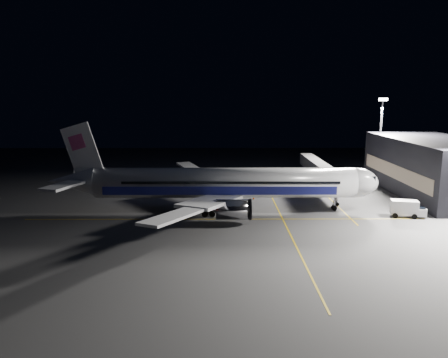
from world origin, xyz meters
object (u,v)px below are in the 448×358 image
service_truck (407,208)px  jet_bridge (321,170)px  safety_cone_c (237,192)px  baggage_tug (221,193)px  safety_cone_a (221,203)px  floodlight_mast_north (381,131)px  airliner (219,183)px  safety_cone_b (254,198)px

service_truck → jet_bridge: bearing=126.2°
jet_bridge → safety_cone_c: bearing=-168.1°
baggage_tug → safety_cone_a: 6.72m
floodlight_mast_north → service_truck: 39.08m
airliner → floodlight_mast_north: (41.08, 31.99, 7.21)m
service_truck → baggage_tug: service_truck is taller
floodlight_mast_north → safety_cone_b: bearing=-146.0°
floodlight_mast_north → baggage_tug: bearing=-153.5°
safety_cone_a → floodlight_mast_north: bearing=33.6°
airliner → safety_cone_c: (3.86, 14.00, -4.83)m
airliner → jet_bridge: 29.31m
floodlight_mast_north → baggage_tug: floodlight_mast_north is taller
jet_bridge → safety_cone_a: (-22.79, -13.13, -4.33)m
service_truck → safety_cone_b: 29.69m
baggage_tug → safety_cone_b: 7.25m
jet_bridge → floodlight_mast_north: bearing=37.7°
baggage_tug → safety_cone_c: (3.54, 2.37, -0.46)m
jet_bridge → baggage_tug: (-22.76, -6.42, -3.79)m
airliner → jet_bridge: airliner is taller
safety_cone_a → safety_cone_c: size_ratio=0.77×
airliner → floodlight_mast_north: size_ratio=2.97×
baggage_tug → service_truck: bearing=-43.8°
safety_cone_b → floodlight_mast_north: bearing=34.0°
service_truck → safety_cone_b: bearing=164.2°
floodlight_mast_north → airliner: bearing=-142.1°
safety_cone_a → service_truck: bearing=-16.4°
jet_bridge → baggage_tug: 23.95m
service_truck → safety_cone_c: size_ratio=9.44×
jet_bridge → safety_cone_a: jet_bridge is taller
airliner → baggage_tug: size_ratio=21.81×
airliner → floodlight_mast_north: floodlight_mast_north is taller
airliner → safety_cone_a: (0.29, 4.93, -4.91)m
baggage_tug → jet_bridge: bearing=-1.6°
service_truck → floodlight_mast_north: bearing=90.1°
service_truck → baggage_tug: size_ratio=2.22×
floodlight_mast_north → service_truck: floodlight_mast_north is taller
floodlight_mast_north → jet_bridge: bearing=-142.3°
service_truck → safety_cone_c: 34.96m
service_truck → safety_cone_a: service_truck is taller
airliner → safety_cone_a: size_ratio=120.30×
service_truck → airliner: bearing=-176.2°
airliner → safety_cone_c: bearing=74.6°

